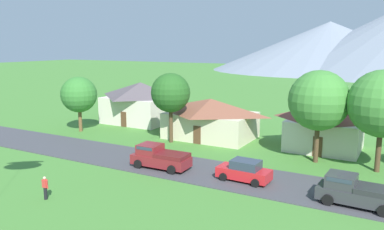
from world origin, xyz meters
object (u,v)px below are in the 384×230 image
object	(u,v)px
house_rightmost	(325,126)
tree_left_of_center	(171,93)
house_left_center	(141,101)
house_right_center	(211,118)
watcher_person	(45,187)
tree_near_right	(383,104)
pickup_truck_charcoal_east_side	(356,191)
tree_near_left	(319,101)
parked_car_red_mid_west	(244,171)
pickup_truck_maroon_west_side	(159,157)
tree_center	(79,95)

from	to	relation	value
house_rightmost	tree_left_of_center	bearing A→B (deg)	-161.53
house_left_center	house_right_center	size ratio (longest dim) A/B	0.90
tree_left_of_center	watcher_person	world-z (taller)	tree_left_of_center
tree_left_of_center	tree_near_right	size ratio (longest dim) A/B	0.88
house_rightmost	pickup_truck_charcoal_east_side	world-z (taller)	house_rightmost
house_rightmost	tree_near_left	size ratio (longest dim) A/B	0.90
parked_car_red_mid_west	pickup_truck_maroon_west_side	world-z (taller)	pickup_truck_maroon_west_side
house_right_center	tree_near_right	xyz separation A→B (m)	(17.91, -4.09, 3.50)
house_left_center	tree_center	bearing A→B (deg)	-109.46
house_right_center	pickup_truck_charcoal_east_side	distance (m)	21.43
pickup_truck_charcoal_east_side	house_rightmost	bearing A→B (deg)	108.66
house_right_center	tree_left_of_center	size ratio (longest dim) A/B	1.36
house_left_center	pickup_truck_charcoal_east_side	world-z (taller)	house_left_center
house_rightmost	tree_near_right	bearing A→B (deg)	-43.98
parked_car_red_mid_west	pickup_truck_maroon_west_side	xyz separation A→B (m)	(-7.71, -0.53, 0.19)
pickup_truck_maroon_west_side	pickup_truck_charcoal_east_side	xyz separation A→B (m)	(16.00, -0.33, 0.00)
parked_car_red_mid_west	watcher_person	distance (m)	14.87
tree_left_of_center	parked_car_red_mid_west	world-z (taller)	tree_left_of_center
house_left_center	watcher_person	size ratio (longest dim) A/B	5.62
house_rightmost	house_left_center	bearing A→B (deg)	174.10
house_right_center	pickup_truck_maroon_west_side	bearing A→B (deg)	-84.54
tree_near_right	parked_car_red_mid_west	world-z (taller)	tree_near_right
tree_center	watcher_person	world-z (taller)	tree_center
tree_left_of_center	tree_near_left	bearing A→B (deg)	0.75
house_left_center	tree_near_right	size ratio (longest dim) A/B	1.08
house_rightmost	pickup_truck_charcoal_east_side	size ratio (longest dim) A/B	1.45
pickup_truck_charcoal_east_side	watcher_person	bearing A→B (deg)	-153.98
house_right_center	tree_near_left	distance (m)	13.72
house_right_center	tree_near_left	bearing A→B (deg)	-16.68
tree_left_of_center	tree_near_right	xyz separation A→B (m)	(20.81, -0.07, 0.37)
pickup_truck_maroon_west_side	pickup_truck_charcoal_east_side	size ratio (longest dim) A/B	0.99
house_right_center	tree_left_of_center	xyz separation A→B (m)	(-2.90, -4.02, 3.13)
house_right_center	tree_center	size ratio (longest dim) A/B	1.52
house_right_center	tree_center	world-z (taller)	tree_center
house_left_center	pickup_truck_charcoal_east_side	size ratio (longest dim) A/B	1.78
house_left_center	pickup_truck_maroon_west_side	size ratio (longest dim) A/B	1.79
pickup_truck_maroon_west_side	tree_left_of_center	bearing A→B (deg)	115.97
house_left_center	tree_near_left	size ratio (longest dim) A/B	1.11
house_rightmost	tree_near_left	world-z (taller)	tree_near_left
house_left_center	tree_left_of_center	world-z (taller)	tree_left_of_center
tree_near_right	pickup_truck_maroon_west_side	size ratio (longest dim) A/B	1.66
pickup_truck_charcoal_east_side	parked_car_red_mid_west	bearing A→B (deg)	174.12
tree_center	parked_car_red_mid_west	bearing A→B (deg)	-15.92
watcher_person	tree_left_of_center	bearing A→B (deg)	93.06
tree_near_left	pickup_truck_maroon_west_side	bearing A→B (deg)	-143.37
parked_car_red_mid_west	watcher_person	size ratio (longest dim) A/B	2.55
tree_center	pickup_truck_charcoal_east_side	world-z (taller)	tree_center
tree_left_of_center	pickup_truck_maroon_west_side	size ratio (longest dim) A/B	1.47
tree_center	tree_near_right	distance (m)	33.69
tree_near_left	watcher_person	xyz separation A→B (m)	(-14.67, -18.25, -4.86)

